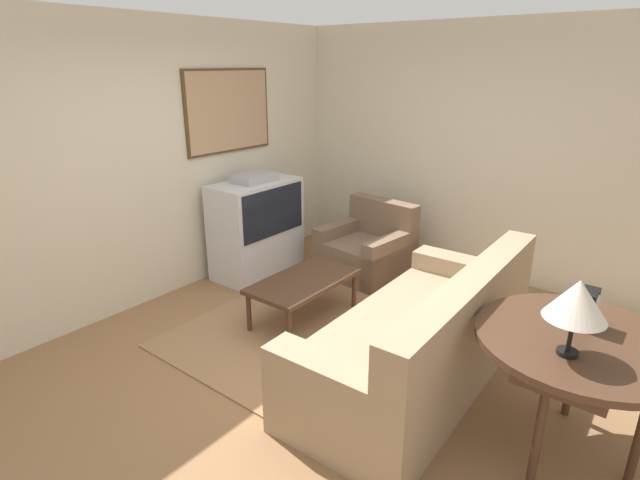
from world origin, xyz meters
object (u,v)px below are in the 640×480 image
at_px(coffee_table, 304,283).
at_px(console_table, 580,348).
at_px(tv, 257,227).
at_px(armchair, 367,251).
at_px(table_lamp, 577,300).
at_px(mantel_clock, 587,308).
at_px(couch, 422,341).

distance_m(coffee_table, console_table, 2.38).
bearing_deg(tv, console_table, -104.01).
height_order(tv, armchair, tv).
bearing_deg(table_lamp, coffee_table, 76.34).
bearing_deg(coffee_table, tv, 64.65).
xyz_separation_m(armchair, console_table, (-1.60, -2.46, 0.46)).
distance_m(coffee_table, table_lamp, 2.48).
xyz_separation_m(table_lamp, mantel_clock, (0.39, -0.00, -0.20)).
relative_size(armchair, table_lamp, 2.22).
bearing_deg(console_table, table_lamp, 173.66).
bearing_deg(couch, armchair, -136.89).
bearing_deg(armchair, mantel_clock, -24.13).
height_order(couch, mantel_clock, mantel_clock).
xyz_separation_m(armchair, coffee_table, (-1.27, -0.14, 0.10)).
distance_m(tv, console_table, 3.56).
xyz_separation_m(couch, console_table, (-0.15, -1.04, 0.41)).
xyz_separation_m(coffee_table, console_table, (-0.33, -2.33, 0.37)).
height_order(tv, coffee_table, tv).
relative_size(table_lamp, mantel_clock, 1.91).
bearing_deg(mantel_clock, tv, 78.47).
distance_m(tv, table_lamp, 3.64).
height_order(tv, mantel_clock, tv).
xyz_separation_m(tv, couch, (-0.71, -2.41, -0.22)).
bearing_deg(tv, armchair, -53.27).
bearing_deg(console_table, tv, 75.99).
bearing_deg(armchair, couch, -39.10).
bearing_deg(mantel_clock, table_lamp, 179.84).
relative_size(coffee_table, table_lamp, 2.42).
height_order(couch, coffee_table, couch).
xyz_separation_m(tv, table_lamp, (-1.09, -3.43, 0.58)).
height_order(tv, console_table, tv).
bearing_deg(coffee_table, couch, -97.81).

